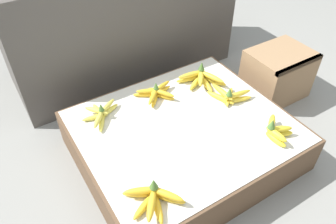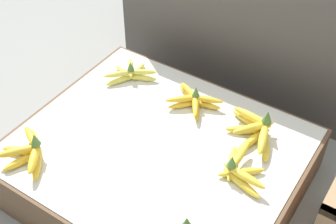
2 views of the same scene
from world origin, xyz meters
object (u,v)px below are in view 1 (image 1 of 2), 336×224
Objects in this scene: wooden_crate at (277,74)px; banana_bunch_back_left at (101,114)px; banana_bunch_front_midright at (276,130)px; banana_bunch_front_left at (153,198)px; banana_bunch_middle_midright at (229,96)px; banana_bunch_back_midright at (201,78)px; banana_bunch_back_midleft at (156,93)px.

banana_bunch_back_left is at bearing 172.65° from wooden_crate.
banana_bunch_front_left is at bearing -178.87° from banana_bunch_front_midright.
banana_bunch_front_midright is 0.31m from banana_bunch_middle_midright.
wooden_crate is 2.04× the size of banana_bunch_front_midright.
wooden_crate reaches higher than banana_bunch_back_left.
banana_bunch_back_midright is (0.61, 0.52, 0.00)m from banana_bunch_front_left.
banana_bunch_back_midright is (-0.49, 0.11, 0.09)m from wooden_crate.
wooden_crate is at bearing 10.72° from banana_bunch_middle_midright.
banana_bunch_back_left is (0.03, 0.55, -0.01)m from banana_bunch_front_left.
banana_bunch_back_left is at bearing 179.11° from banana_bunch_back_midleft.
banana_bunch_front_midright is at bearing -40.67° from banana_bunch_back_left.
banana_bunch_back_midleft is 0.27m from banana_bunch_back_midright.
banana_bunch_front_left is 0.99× the size of banana_bunch_back_midleft.
banana_bunch_back_left is 0.58m from banana_bunch_back_midright.
banana_bunch_front_left is 1.14× the size of banana_bunch_middle_midright.
banana_bunch_back_midleft is (-0.77, 0.13, 0.08)m from wooden_crate.
banana_bunch_back_left is at bearing 177.18° from banana_bunch_back_midright.
banana_bunch_front_midright is at bearing -87.97° from banana_bunch_middle_midright.
banana_bunch_middle_midright reaches higher than banana_bunch_back_midleft.
banana_bunch_back_midleft is (-0.31, 0.22, -0.00)m from banana_bunch_middle_midright.
banana_bunch_middle_midright reaches higher than wooden_crate.
banana_bunch_back_midleft reaches higher than banana_bunch_back_left.
banana_bunch_back_midright is at bearing 40.67° from banana_bunch_front_left.
banana_bunch_middle_midright is 0.65m from banana_bunch_back_left.
banana_bunch_back_midleft is (0.33, 0.55, -0.00)m from banana_bunch_front_left.
banana_bunch_middle_midright is (-0.46, -0.09, 0.08)m from wooden_crate.
banana_bunch_back_left is at bearing 87.32° from banana_bunch_front_left.
banana_bunch_back_midleft is at bearing -0.89° from banana_bunch_back_left.
banana_bunch_back_left is at bearing 159.80° from banana_bunch_middle_midright.
wooden_crate is 1.89× the size of banana_bunch_middle_midright.
banana_bunch_front_midright is 0.93× the size of banana_bunch_middle_midright.
wooden_crate is 1.65× the size of banana_bunch_front_left.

